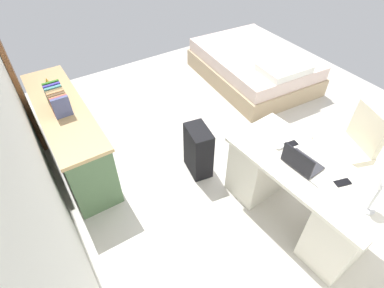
{
  "coord_description": "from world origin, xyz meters",
  "views": [
    {
      "loc": [
        -2.09,
        2.07,
        2.71
      ],
      "look_at": [
        -0.19,
        0.86,
        0.6
      ],
      "focal_mm": 28.65,
      "sensor_mm": 36.0,
      "label": 1
    }
  ],
  "objects_px": {
    "laptop": "(300,162)",
    "desk_lamp": "(376,185)",
    "computer_mouse": "(280,146)",
    "suitcase_black": "(198,151)",
    "bed": "(254,66)",
    "cell_phone_near_laptop": "(343,183)",
    "figurine_small": "(47,82)",
    "desk": "(299,192)",
    "cell_phone_by_mouse": "(291,144)",
    "office_chair": "(345,152)",
    "credenza": "(71,135)"
  },
  "relations": [
    {
      "from": "cell_phone_by_mouse",
      "to": "desk_lamp",
      "type": "xyz_separation_m",
      "value": [
        -0.8,
        0.04,
        0.25
      ]
    },
    {
      "from": "desk",
      "to": "office_chair",
      "type": "xyz_separation_m",
      "value": [
        0.09,
        -0.79,
        0.03
      ]
    },
    {
      "from": "cell_phone_by_mouse",
      "to": "figurine_small",
      "type": "distance_m",
      "value": 2.73
    },
    {
      "from": "desk_lamp",
      "to": "office_chair",
      "type": "bearing_deg",
      "value": -51.31
    },
    {
      "from": "cell_phone_by_mouse",
      "to": "computer_mouse",
      "type": "bearing_deg",
      "value": 85.41
    },
    {
      "from": "cell_phone_by_mouse",
      "to": "desk_lamp",
      "type": "distance_m",
      "value": 0.84
    },
    {
      "from": "laptop",
      "to": "desk_lamp",
      "type": "height_order",
      "value": "desk_lamp"
    },
    {
      "from": "desk",
      "to": "office_chair",
      "type": "relative_size",
      "value": 1.58
    },
    {
      "from": "bed",
      "to": "desk_lamp",
      "type": "xyz_separation_m",
      "value": [
        -2.76,
        1.37,
        0.75
      ]
    },
    {
      "from": "laptop",
      "to": "computer_mouse",
      "type": "xyz_separation_m",
      "value": [
        0.26,
        -0.02,
        -0.03
      ]
    },
    {
      "from": "suitcase_black",
      "to": "cell_phone_near_laptop",
      "type": "xyz_separation_m",
      "value": [
        -1.33,
        -0.55,
        0.44
      ]
    },
    {
      "from": "office_chair",
      "to": "cell_phone_by_mouse",
      "type": "bearing_deg",
      "value": 74.84
    },
    {
      "from": "desk_lamp",
      "to": "bed",
      "type": "bearing_deg",
      "value": -26.39
    },
    {
      "from": "desk",
      "to": "suitcase_black",
      "type": "relative_size",
      "value": 2.45
    },
    {
      "from": "suitcase_black",
      "to": "cell_phone_by_mouse",
      "type": "distance_m",
      "value": 1.03
    },
    {
      "from": "figurine_small",
      "to": "desk",
      "type": "bearing_deg",
      "value": -146.82
    },
    {
      "from": "laptop",
      "to": "desk",
      "type": "bearing_deg",
      "value": -131.24
    },
    {
      "from": "office_chair",
      "to": "figurine_small",
      "type": "distance_m",
      "value": 3.38
    },
    {
      "from": "cell_phone_near_laptop",
      "to": "desk_lamp",
      "type": "height_order",
      "value": "desk_lamp"
    },
    {
      "from": "desk",
      "to": "desk_lamp",
      "type": "relative_size",
      "value": 4.3
    },
    {
      "from": "bed",
      "to": "computer_mouse",
      "type": "height_order",
      "value": "computer_mouse"
    },
    {
      "from": "desk",
      "to": "desk_lamp",
      "type": "xyz_separation_m",
      "value": [
        -0.51,
        -0.04,
        0.61
      ]
    },
    {
      "from": "suitcase_black",
      "to": "cell_phone_near_laptop",
      "type": "bearing_deg",
      "value": -147.81
    },
    {
      "from": "desk",
      "to": "figurine_small",
      "type": "relative_size",
      "value": 13.5
    },
    {
      "from": "suitcase_black",
      "to": "cell_phone_by_mouse",
      "type": "xyz_separation_m",
      "value": [
        -0.76,
        -0.53,
        0.44
      ]
    },
    {
      "from": "bed",
      "to": "cell_phone_near_laptop",
      "type": "relative_size",
      "value": 14.64
    },
    {
      "from": "suitcase_black",
      "to": "laptop",
      "type": "relative_size",
      "value": 1.86
    },
    {
      "from": "credenza",
      "to": "bed",
      "type": "xyz_separation_m",
      "value": [
        0.29,
        -3.0,
        -0.15
      ]
    },
    {
      "from": "figurine_small",
      "to": "credenza",
      "type": "bearing_deg",
      "value": -179.81
    },
    {
      "from": "computer_mouse",
      "to": "cell_phone_by_mouse",
      "type": "distance_m",
      "value": 0.12
    },
    {
      "from": "suitcase_black",
      "to": "computer_mouse",
      "type": "height_order",
      "value": "computer_mouse"
    },
    {
      "from": "bed",
      "to": "desk_lamp",
      "type": "relative_size",
      "value": 5.77
    },
    {
      "from": "suitcase_black",
      "to": "desk_lamp",
      "type": "height_order",
      "value": "desk_lamp"
    },
    {
      "from": "cell_phone_by_mouse",
      "to": "office_chair",
      "type": "bearing_deg",
      "value": -97.21
    },
    {
      "from": "laptop",
      "to": "suitcase_black",
      "type": "bearing_deg",
      "value": 21.35
    },
    {
      "from": "office_chair",
      "to": "bed",
      "type": "height_order",
      "value": "office_chair"
    },
    {
      "from": "desk",
      "to": "cell_phone_by_mouse",
      "type": "height_order",
      "value": "cell_phone_by_mouse"
    },
    {
      "from": "credenza",
      "to": "desk_lamp",
      "type": "relative_size",
      "value": 5.22
    },
    {
      "from": "cell_phone_by_mouse",
      "to": "bed",
      "type": "bearing_deg",
      "value": -26.19
    },
    {
      "from": "cell_phone_near_laptop",
      "to": "figurine_small",
      "type": "xyz_separation_m",
      "value": [
        2.72,
        1.7,
        0.1
      ]
    },
    {
      "from": "desk_lamp",
      "to": "suitcase_black",
      "type": "bearing_deg",
      "value": 17.45
    },
    {
      "from": "desk",
      "to": "credenza",
      "type": "relative_size",
      "value": 0.82
    },
    {
      "from": "computer_mouse",
      "to": "cell_phone_by_mouse",
      "type": "bearing_deg",
      "value": -106.75
    },
    {
      "from": "suitcase_black",
      "to": "figurine_small",
      "type": "bearing_deg",
      "value": 49.19
    },
    {
      "from": "office_chair",
      "to": "figurine_small",
      "type": "bearing_deg",
      "value": 45.52
    },
    {
      "from": "suitcase_black",
      "to": "desk",
      "type": "bearing_deg",
      "value": -147.19
    },
    {
      "from": "suitcase_black",
      "to": "desk_lamp",
      "type": "relative_size",
      "value": 1.76
    },
    {
      "from": "credenza",
      "to": "cell_phone_by_mouse",
      "type": "height_order",
      "value": "credenza"
    },
    {
      "from": "laptop",
      "to": "cell_phone_by_mouse",
      "type": "xyz_separation_m",
      "value": [
        0.24,
        -0.14,
        -0.04
      ]
    },
    {
      "from": "suitcase_black",
      "to": "office_chair",
      "type": "bearing_deg",
      "value": -117.96
    }
  ]
}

